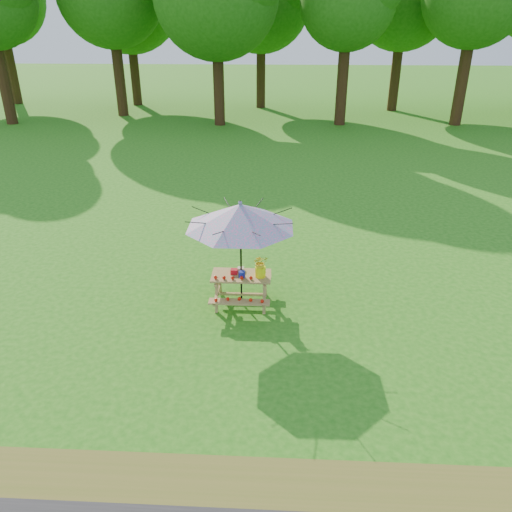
{
  "coord_description": "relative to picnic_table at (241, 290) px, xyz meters",
  "views": [
    {
      "loc": [
        -2.78,
        -7.1,
        5.37
      ],
      "look_at": [
        -3.23,
        1.8,
        1.1
      ],
      "focal_mm": 35.0,
      "sensor_mm": 36.0,
      "label": 1
    }
  ],
  "objects": [
    {
      "name": "patio_umbrella",
      "position": [
        0.0,
        0.0,
        1.62
      ],
      "size": [
        2.84,
        2.84,
        2.25
      ],
      "color": "black",
      "rests_on": "ground"
    },
    {
      "name": "flower_bucket",
      "position": [
        0.39,
        -0.04,
        0.59
      ],
      "size": [
        0.34,
        0.31,
        0.47
      ],
      "color": "#FFFE0D",
      "rests_on": "picnic_table"
    },
    {
      "name": "picnic_table",
      "position": [
        0.0,
        0.0,
        0.0
      ],
      "size": [
        1.2,
        1.32,
        0.67
      ],
      "color": "#A18148",
      "rests_on": "ground"
    },
    {
      "name": "produce_bins",
      "position": [
        -0.04,
        0.02,
        0.4
      ],
      "size": [
        0.31,
        0.42,
        0.13
      ],
      "color": "red",
      "rests_on": "picnic_table"
    },
    {
      "name": "tomatoes_row",
      "position": [
        -0.15,
        -0.18,
        0.38
      ],
      "size": [
        0.77,
        0.13,
        0.07
      ],
      "primitive_type": null,
      "color": "red",
      "rests_on": "picnic_table"
    },
    {
      "name": "ground",
      "position": [
        3.53,
        -1.8,
        -0.33
      ],
      "size": [
        120.0,
        120.0,
        0.0
      ],
      "primitive_type": "plane",
      "color": "#237115",
      "rests_on": "ground"
    },
    {
      "name": "drygrass_strip",
      "position": [
        3.53,
        -4.6,
        -0.32
      ],
      "size": [
        120.0,
        1.2,
        0.01
      ],
      "primitive_type": "cube",
      "color": "olive",
      "rests_on": "ground"
    }
  ]
}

